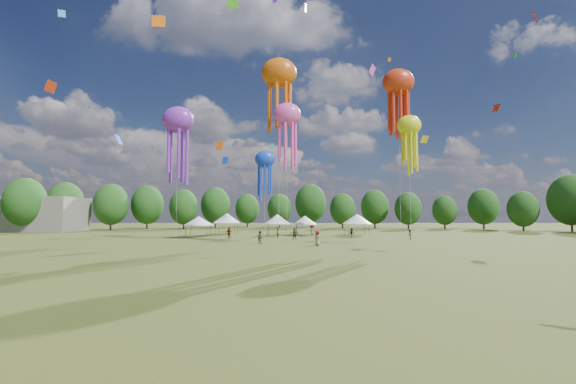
{
  "coord_description": "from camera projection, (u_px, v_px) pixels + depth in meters",
  "views": [
    {
      "loc": [
        -2.59,
        -16.6,
        4.17
      ],
      "look_at": [
        -2.47,
        15.0,
        6.0
      ],
      "focal_mm": 23.26,
      "sensor_mm": 36.0,
      "label": 1
    }
  ],
  "objects": [
    {
      "name": "spectators_far",
      "position": [
        310.0,
        234.0,
        61.07
      ],
      "size": [
        30.39,
        24.65,
        1.93
      ],
      "color": "gray",
      "rests_on": "ground"
    },
    {
      "name": "treeline",
      "position": [
        281.0,
        202.0,
        79.12
      ],
      "size": [
        201.57,
        95.24,
        13.43
      ],
      "color": "#38281C",
      "rests_on": "ground"
    },
    {
      "name": "ground",
      "position": [
        346.0,
        309.0,
        16.34
      ],
      "size": [
        300.0,
        300.0,
        0.0
      ],
      "primitive_type": "plane",
      "color": "#384416",
      "rests_on": "ground"
    },
    {
      "name": "festival_tents",
      "position": [
        273.0,
        219.0,
        71.59
      ],
      "size": [
        35.0,
        11.27,
        4.25
      ],
      "color": "#47474C",
      "rests_on": "ground"
    },
    {
      "name": "show_kites",
      "position": [
        291.0,
        114.0,
        56.66
      ],
      "size": [
        40.92,
        15.36,
        27.68
      ],
      "color": "#F849BC",
      "rests_on": "ground"
    },
    {
      "name": "spectator_near",
      "position": [
        260.0,
        238.0,
        51.03
      ],
      "size": [
        1.08,
        1.03,
        1.76
      ],
      "primitive_type": "imported",
      "rotation": [
        0.0,
        0.0,
        2.54
      ],
      "color": "gray",
      "rests_on": "ground"
    },
    {
      "name": "small_kites",
      "position": [
        298.0,
        63.0,
        60.42
      ],
      "size": [
        78.46,
        69.61,
        40.3
      ],
      "color": "#F849BC",
      "rests_on": "ground"
    }
  ]
}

